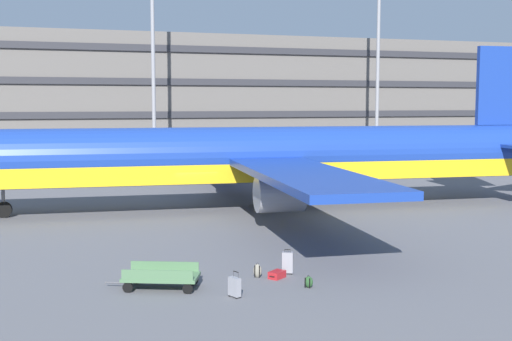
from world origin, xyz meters
name	(u,v)px	position (x,y,z in m)	size (l,w,h in m)	color
ground_plane	(194,212)	(0.00, 0.00, 0.00)	(600.00, 600.00, 0.00)	#5B5B60
terminal_structure	(119,99)	(0.00, 42.54, 6.97)	(165.77, 21.31, 13.94)	#605B56
airliner	(251,158)	(3.65, 0.36, 3.13)	(42.32, 34.45, 10.17)	navy
light_mast_center_left	(153,32)	(1.35, 24.11, 13.02)	(1.80, 0.50, 22.64)	gray
light_mast_center_right	(379,22)	(24.63, 24.11, 14.79)	(1.80, 0.50, 26.09)	gray
suitcase_teal	(235,287)	(-2.26, -17.28, 0.36)	(0.37, 0.51, 0.88)	gray
suitcase_purple	(277,275)	(-0.11, -15.41, 0.13)	(0.76, 0.72, 0.27)	#B21E23
suitcase_navy	(288,262)	(0.47, -14.96, 0.45)	(0.47, 0.39, 0.97)	gray
backpack_laid_flat	(309,282)	(0.55, -16.94, 0.20)	(0.40, 0.39, 0.46)	#264C26
backpack_upright	(257,271)	(-0.77, -15.10, 0.25)	(0.36, 0.31, 0.56)	gray
baggage_cart	(161,277)	(-4.44, -15.52, 0.43)	(3.32, 2.16, 0.82)	#4C724C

